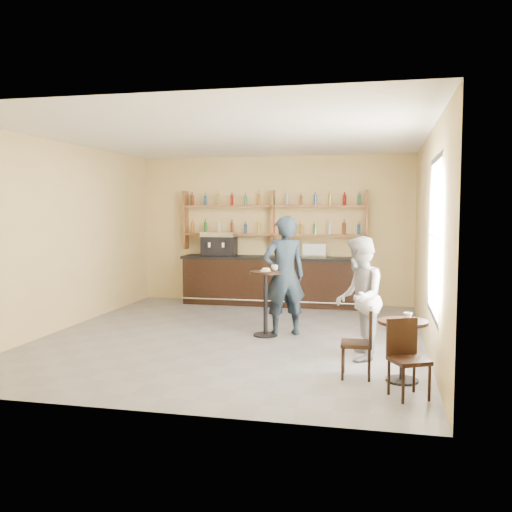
% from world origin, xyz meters
% --- Properties ---
extents(floor, '(7.00, 7.00, 0.00)m').
position_xyz_m(floor, '(0.00, 0.00, 0.00)').
color(floor, slate).
rests_on(floor, ground).
extents(ceiling, '(7.00, 7.00, 0.00)m').
position_xyz_m(ceiling, '(0.00, 0.00, 3.20)').
color(ceiling, white).
rests_on(ceiling, wall_back).
extents(wall_back, '(7.00, 0.00, 7.00)m').
position_xyz_m(wall_back, '(0.00, 3.50, 1.60)').
color(wall_back, '#DCBF7D').
rests_on(wall_back, floor).
extents(wall_front, '(7.00, 0.00, 7.00)m').
position_xyz_m(wall_front, '(0.00, -3.50, 1.60)').
color(wall_front, '#DCBF7D').
rests_on(wall_front, floor).
extents(wall_left, '(0.00, 7.00, 7.00)m').
position_xyz_m(wall_left, '(-3.00, 0.00, 1.60)').
color(wall_left, '#DCBF7D').
rests_on(wall_left, floor).
extents(wall_right, '(0.00, 7.00, 7.00)m').
position_xyz_m(wall_right, '(3.00, 0.00, 1.60)').
color(wall_right, '#DCBF7D').
rests_on(wall_right, floor).
extents(window_pane, '(0.00, 2.00, 2.00)m').
position_xyz_m(window_pane, '(2.99, -1.20, 1.70)').
color(window_pane, white).
rests_on(window_pane, wall_right).
extents(window_frame, '(0.04, 1.70, 2.10)m').
position_xyz_m(window_frame, '(2.99, -1.20, 1.70)').
color(window_frame, black).
rests_on(window_frame, wall_right).
extents(shelf_unit, '(4.00, 0.26, 1.40)m').
position_xyz_m(shelf_unit, '(0.00, 3.37, 1.81)').
color(shelf_unit, brown).
rests_on(shelf_unit, wall_back).
extents(liquor_bottles, '(3.68, 0.10, 1.00)m').
position_xyz_m(liquor_bottles, '(0.00, 3.37, 1.98)').
color(liquor_bottles, '#8C5919').
rests_on(liquor_bottles, shelf_unit).
extents(bar_counter, '(3.85, 0.75, 1.04)m').
position_xyz_m(bar_counter, '(-0.00, 3.15, 0.52)').
color(bar_counter, black).
rests_on(bar_counter, floor).
extents(espresso_machine, '(0.75, 0.51, 0.52)m').
position_xyz_m(espresso_machine, '(-1.15, 3.15, 1.30)').
color(espresso_machine, black).
rests_on(espresso_machine, bar_counter).
extents(pastry_case, '(0.52, 0.42, 0.30)m').
position_xyz_m(pastry_case, '(0.95, 3.15, 1.19)').
color(pastry_case, silver).
rests_on(pastry_case, bar_counter).
extents(pedestal_table, '(0.56, 0.56, 1.06)m').
position_xyz_m(pedestal_table, '(0.50, 0.17, 0.53)').
color(pedestal_table, black).
rests_on(pedestal_table, floor).
extents(napkin, '(0.20, 0.20, 0.00)m').
position_xyz_m(napkin, '(0.50, 0.17, 1.06)').
color(napkin, white).
rests_on(napkin, pedestal_table).
extents(donut, '(0.17, 0.17, 0.05)m').
position_xyz_m(donut, '(0.51, 0.16, 1.09)').
color(donut, '#CD8C4B').
rests_on(donut, napkin).
extents(cup_pedestal, '(0.15, 0.15, 0.10)m').
position_xyz_m(cup_pedestal, '(0.64, 0.27, 1.11)').
color(cup_pedestal, white).
rests_on(cup_pedestal, pedestal_table).
extents(man_main, '(0.85, 0.73, 1.96)m').
position_xyz_m(man_main, '(0.78, 0.33, 0.98)').
color(man_main, black).
rests_on(man_main, floor).
extents(cafe_table, '(0.78, 0.78, 0.74)m').
position_xyz_m(cafe_table, '(2.60, -1.88, 0.37)').
color(cafe_table, black).
rests_on(cafe_table, floor).
extents(cup_cafe, '(0.14, 0.14, 0.10)m').
position_xyz_m(cup_cafe, '(2.65, -1.88, 0.79)').
color(cup_cafe, white).
rests_on(cup_cafe, cafe_table).
extents(chair_west, '(0.39, 0.39, 0.86)m').
position_xyz_m(chair_west, '(2.05, -1.83, 0.43)').
color(chair_west, black).
rests_on(chair_west, floor).
extents(chair_south, '(0.50, 0.50, 0.86)m').
position_xyz_m(chair_south, '(2.65, -2.48, 0.43)').
color(chair_south, black).
rests_on(chair_south, floor).
extents(patron_second, '(0.65, 0.83, 1.69)m').
position_xyz_m(patron_second, '(2.04, -0.95, 0.85)').
color(patron_second, gray).
rests_on(patron_second, floor).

